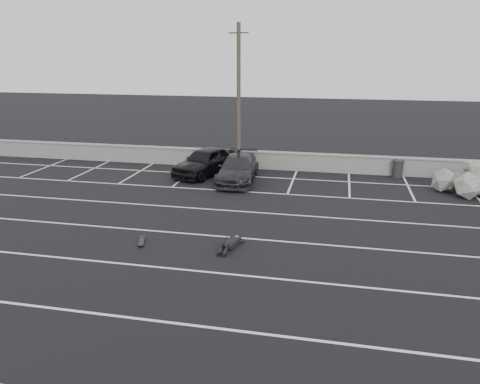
% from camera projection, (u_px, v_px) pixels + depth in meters
% --- Properties ---
extents(ground, '(120.00, 120.00, 0.00)m').
position_uv_depth(ground, '(223.00, 274.00, 14.75)').
color(ground, black).
rests_on(ground, ground).
extents(seawall, '(50.00, 0.45, 1.06)m').
position_uv_depth(seawall, '(280.00, 160.00, 27.71)').
color(seawall, gray).
rests_on(seawall, ground).
extents(stall_lines, '(36.00, 20.05, 0.01)m').
position_uv_depth(stall_lines, '(248.00, 225.00, 18.89)').
color(stall_lines, silver).
rests_on(stall_lines, ground).
extents(car_left, '(3.26, 4.92, 1.56)m').
position_uv_depth(car_left, '(205.00, 161.00, 26.46)').
color(car_left, black).
rests_on(car_left, ground).
extents(car_right, '(2.25, 4.88, 1.38)m').
position_uv_depth(car_right, '(238.00, 169.00, 25.14)').
color(car_right, '#24252A').
rests_on(car_right, ground).
extents(utility_pole, '(1.10, 0.22, 8.27)m').
position_uv_depth(utility_pole, '(239.00, 99.00, 26.39)').
color(utility_pole, '#4C4238').
rests_on(utility_pole, ground).
extents(trash_bin, '(0.67, 0.67, 0.96)m').
position_uv_depth(trash_bin, '(398.00, 169.00, 26.02)').
color(trash_bin, '#27272A').
rests_on(trash_bin, ground).
extents(person, '(1.45, 2.32, 0.41)m').
position_uv_depth(person, '(232.00, 240.00, 16.86)').
color(person, black).
rests_on(person, ground).
extents(skateboard, '(0.42, 0.78, 0.09)m').
position_uv_depth(skateboard, '(141.00, 242.00, 17.06)').
color(skateboard, black).
rests_on(skateboard, ground).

